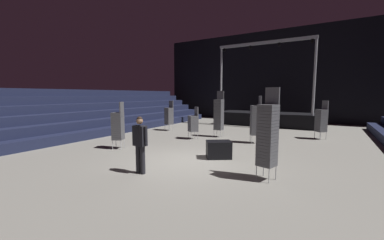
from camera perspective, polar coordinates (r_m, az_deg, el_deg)
name	(u,v)px	position (r m, az deg, el deg)	size (l,w,h in m)	color
ground_plane	(188,162)	(8.53, -0.96, -10.21)	(22.00, 30.00, 0.10)	gray
arena_end_wall	(277,76)	(22.43, 19.94, 10.05)	(22.00, 0.30, 8.00)	black
bleacher_bank_left	(69,112)	(15.32, -27.82, 1.72)	(4.50, 24.00, 2.70)	#191E38
stage_riser	(266,117)	(18.94, 17.50, 0.64)	(7.08, 2.75, 6.12)	black
man_with_tie	(140,141)	(7.14, -12.59, -5.14)	(0.57, 0.24, 1.72)	black
chair_stack_front_left	(118,125)	(10.65, -17.60, -1.27)	(0.59, 0.59, 2.05)	#B2B5BA
chair_stack_front_right	(169,116)	(15.42, -5.63, 1.07)	(0.53, 0.53, 1.96)	#B2B5BA
chair_stack_mid_left	(193,123)	(12.41, 0.31, -0.73)	(0.61, 0.61, 1.71)	#B2B5BA
chair_stack_mid_right	(268,134)	(6.72, 17.95, -3.36)	(0.54, 0.54, 2.56)	#B2B5BA
chair_stack_mid_centre	(256,120)	(11.71, 15.25, 0.08)	(0.60, 0.60, 2.31)	#B2B5BA
chair_stack_rear_left	(219,114)	(13.08, 6.56, 1.44)	(0.44, 0.44, 2.56)	#B2B5BA
chair_stack_rear_right	(321,120)	(14.08, 29.01, 0.00)	(0.62, 0.62, 2.05)	#B2B5BA
equipment_road_case	(219,150)	(8.84, 6.53, -7.17)	(0.90, 0.60, 0.64)	black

